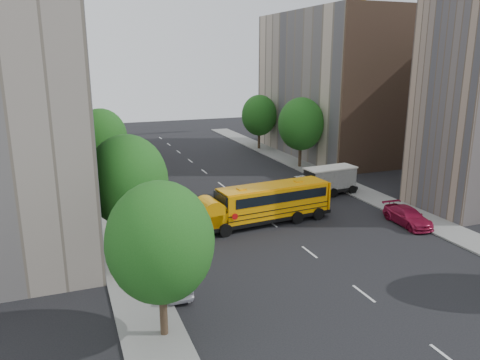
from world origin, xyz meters
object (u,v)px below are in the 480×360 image
parked_car_0 (174,280)px  school_bus (264,202)px  parked_car_3 (408,216)px  street_tree_1 (127,181)px  parked_car_2 (109,157)px  street_tree_2 (101,138)px  street_tree_0 (160,242)px  parked_car_1 (138,195)px  safari_truck (326,181)px  street_tree_4 (301,124)px  street_tree_5 (259,115)px

parked_car_0 → school_bus: bearing=-137.1°
parked_car_3 → street_tree_1: bearing=177.3°
street_tree_1 → parked_car_2: bearing=87.1°
street_tree_2 → street_tree_0: bearing=-90.0°
parked_car_0 → parked_car_1: (0.80, 17.00, 0.08)m
safari_truck → parked_car_2: (-17.57, 20.67, -0.58)m
street_tree_4 → parked_car_0: street_tree_4 is taller
street_tree_5 → school_bus: bearing=-112.7°
parked_car_0 → parked_car_2: 33.86m
street_tree_5 → street_tree_4: bearing=-90.0°
street_tree_4 → parked_car_1: 21.44m
street_tree_1 → parked_car_1: street_tree_1 is taller
street_tree_4 → parked_car_3: size_ratio=1.76×
school_bus → parked_car_2: size_ratio=1.95×
street_tree_0 → street_tree_1: street_tree_1 is taller
street_tree_0 → street_tree_5: (22.00, 40.00, 0.06)m
parked_car_0 → street_tree_1: bearing=-76.2°
street_tree_0 → safari_truck: (18.97, 17.21, -3.27)m
parked_car_1 → parked_car_3: bearing=147.6°
parked_car_0 → parked_car_3: 19.59m
street_tree_1 → street_tree_5: size_ratio=1.05×
street_tree_2 → parked_car_1: 8.39m
street_tree_5 → parked_car_3: (-1.40, -32.08, -4.03)m
street_tree_2 → parked_car_0: size_ratio=2.01×
street_tree_2 → street_tree_5: size_ratio=1.03×
street_tree_4 → street_tree_0: bearing=-128.2°
street_tree_0 → parked_car_1: (2.20, 21.02, -3.91)m
street_tree_1 → parked_car_0: 7.49m
street_tree_4 → safari_truck: size_ratio=1.30×
street_tree_4 → school_bus: (-11.61, -15.80, -3.37)m
school_bus → parked_car_0: bearing=-143.2°
street_tree_1 → parked_car_0: (1.40, -5.98, -4.30)m
street_tree_0 → school_bus: size_ratio=0.67×
street_tree_0 → street_tree_4: 35.61m
street_tree_0 → parked_car_0: (1.40, 4.02, -3.99)m
street_tree_2 → parked_car_3: (20.60, -20.08, -4.16)m
street_tree_0 → parked_car_1: bearing=84.0°
street_tree_1 → school_bus: bearing=11.9°
street_tree_4 → parked_car_2: size_ratio=1.43×
parked_car_1 → safari_truck: bearing=170.2°
safari_truck → parked_car_0: bearing=-147.8°
street_tree_1 → parked_car_2: 28.22m
street_tree_1 → street_tree_2: 18.00m
street_tree_2 → parked_car_2: size_ratio=1.36×
safari_truck → parked_car_1: 17.21m
street_tree_4 → safari_truck: street_tree_4 is taller
parked_car_3 → parked_car_0: bearing=-165.4°
school_bus → parked_car_3: 11.11m
street_tree_1 → parked_car_1: (2.20, 11.02, -4.22)m
street_tree_0 → parked_car_2: size_ratio=1.31×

